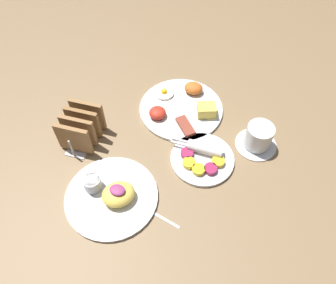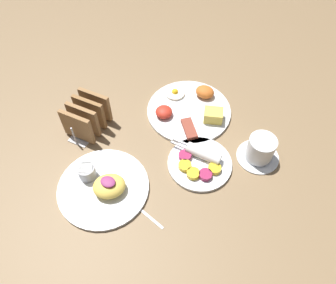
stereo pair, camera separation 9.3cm
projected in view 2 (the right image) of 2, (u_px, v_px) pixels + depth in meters
name	position (u px, v px, depth m)	size (l,w,h in m)	color
ground_plane	(134.00, 147.00, 0.96)	(3.00, 3.00, 0.00)	brown
plate_breakfast	(190.00, 109.00, 1.03)	(0.26, 0.26, 0.05)	white
plate_condiments	(200.00, 162.00, 0.91)	(0.19, 0.18, 0.04)	white
plate_foreground	(103.00, 185.00, 0.86)	(0.24, 0.24, 0.06)	white
toast_rack	(87.00, 117.00, 0.96)	(0.10, 0.15, 0.10)	#B7B7BC
coffee_cup	(260.00, 150.00, 0.91)	(0.12, 0.12, 0.08)	white
teaspoon	(137.00, 207.00, 0.84)	(0.13, 0.04, 0.01)	silver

